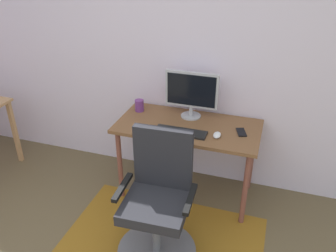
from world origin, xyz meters
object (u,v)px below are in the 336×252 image
object	(u,v)px
desk	(188,133)
cell_phone	(241,132)
computer_mouse	(217,135)
coffee_cup	(139,105)
keyboard	(181,132)
monitor	(192,92)
office_chair	(158,212)

from	to	relation	value
desk	cell_phone	size ratio (longest dim) A/B	8.78
computer_mouse	coffee_cup	distance (m)	0.82
keyboard	cell_phone	distance (m)	0.50
computer_mouse	cell_phone	size ratio (longest dim) A/B	0.74
monitor	keyboard	distance (m)	0.39
keyboard	computer_mouse	xyz separation A→B (m)	(0.30, 0.03, 0.01)
monitor	coffee_cup	world-z (taller)	monitor
cell_phone	desk	bearing A→B (deg)	162.11
cell_phone	coffee_cup	bearing A→B (deg)	154.01
monitor	cell_phone	world-z (taller)	monitor
coffee_cup	cell_phone	size ratio (longest dim) A/B	0.77
desk	keyboard	size ratio (longest dim) A/B	2.86
cell_phone	office_chair	size ratio (longest dim) A/B	0.14
computer_mouse	office_chair	distance (m)	0.77
desk	cell_phone	xyz separation A→B (m)	(0.45, 0.00, 0.09)
desk	keyboard	bearing A→B (deg)	-98.06
monitor	keyboard	world-z (taller)	monitor
office_chair	computer_mouse	bearing A→B (deg)	61.96
keyboard	cell_phone	bearing A→B (deg)	18.39
coffee_cup	office_chair	xyz separation A→B (m)	(0.49, -0.88, -0.40)
computer_mouse	desk	bearing A→B (deg)	155.49
desk	office_chair	world-z (taller)	office_chair
cell_phone	monitor	bearing A→B (deg)	142.84
desk	office_chair	distance (m)	0.79
monitor	office_chair	distance (m)	1.08
computer_mouse	coffee_cup	world-z (taller)	coffee_cup
coffee_cup	office_chair	bearing A→B (deg)	-60.80
monitor	desk	bearing A→B (deg)	-83.10
coffee_cup	office_chair	distance (m)	1.08
desk	coffee_cup	size ratio (longest dim) A/B	11.41
monitor	coffee_cup	distance (m)	0.52
computer_mouse	coffee_cup	size ratio (longest dim) A/B	0.97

